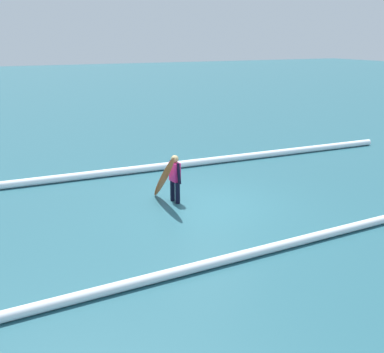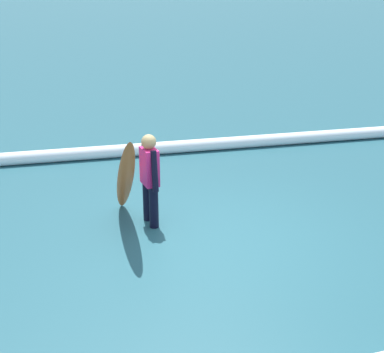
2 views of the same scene
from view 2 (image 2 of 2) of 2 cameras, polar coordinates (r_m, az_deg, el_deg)
The scene contains 4 objects.
ground_plane at distance 7.89m, azimuth 2.02°, elevation -6.33°, with size 147.77×147.77×0.00m, color #235662.
surfer at distance 7.98m, azimuth -4.49°, elevation 0.15°, with size 0.25×0.60×1.41m.
surfboard at distance 7.87m, azimuth -7.05°, elevation -0.16°, with size 0.31×1.68×1.63m.
wave_crest_foreground at distance 11.29m, azimuth -3.53°, elevation 3.02°, with size 0.26×0.26×19.78m, color white.
Camera 2 is at (2.16, 6.66, 3.65)m, focal length 50.42 mm.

